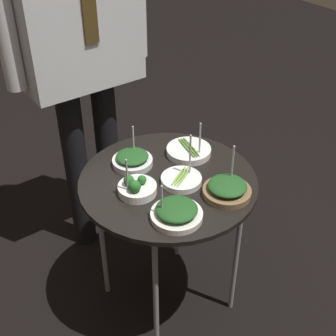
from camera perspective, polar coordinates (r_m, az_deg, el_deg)
ground_plane at (r=2.14m, az=0.00°, el=-15.56°), size 8.00×8.00×0.00m
serving_cart at (r=1.71m, az=0.00°, el=-2.68°), size 0.64×0.64×0.66m
bowl_broccoli_back_left at (r=1.61m, az=-3.85°, el=-2.41°), size 0.14×0.14×0.15m
bowl_asparagus_mid_left at (r=1.66m, az=1.65°, el=-1.38°), size 0.15×0.15×0.18m
bowl_spinach_near_rim at (r=1.75m, az=-4.36°, el=1.04°), size 0.15×0.15×0.14m
bowl_spinach_far_rim at (r=1.50m, az=1.05°, el=-5.42°), size 0.17×0.17×0.13m
bowl_asparagus_front_right at (r=1.81m, az=2.55°, el=2.11°), size 0.17×0.17×0.15m
bowl_spinach_center at (r=1.61m, az=7.22°, el=-2.55°), size 0.17×0.17×0.17m
waiter_figure at (r=1.90m, az=-11.03°, el=16.65°), size 0.62×0.23×1.69m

